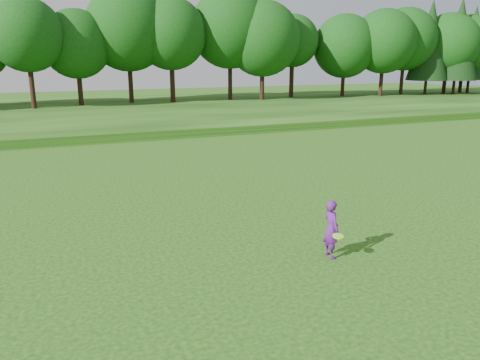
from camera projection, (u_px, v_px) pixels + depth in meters
name	position (u px, v px, depth m)	size (l,w,h in m)	color
ground	(202.00, 261.00, 12.51)	(140.00, 140.00, 0.00)	#143C0B
berm	(87.00, 113.00, 42.79)	(130.00, 30.00, 0.60)	#143C0B
walking_path	(106.00, 141.00, 30.36)	(130.00, 1.60, 0.04)	gray
treeline	(76.00, 27.00, 44.38)	(104.00, 7.00, 15.00)	#113E0E
woman	(331.00, 229.00, 12.59)	(0.41, 0.87, 1.61)	#581A76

